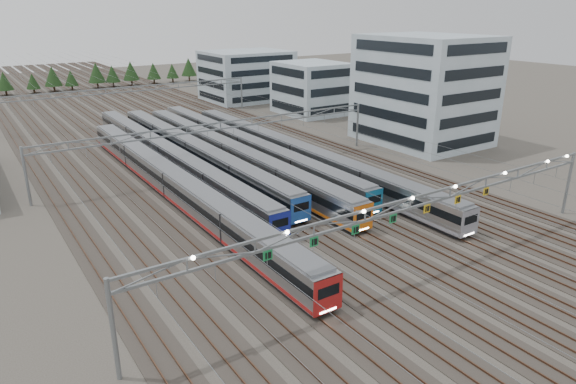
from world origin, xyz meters
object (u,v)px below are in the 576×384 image
train_b (167,156)px  train_e (245,146)px  gantry_mid (221,131)px  depot_bldg_mid (311,88)px  gantry_near (411,206)px  depot_bldg_south (424,90)px  gantry_far (131,93)px  depot_bldg_north (247,76)px  train_d (230,153)px  train_f (297,154)px  train_c (194,151)px  train_a (174,184)px

train_b → train_e: train_e is taller
gantry_mid → depot_bldg_mid: (39.51, 30.61, -0.29)m
gantry_near → depot_bldg_south: 54.60m
gantry_far → depot_bldg_south: bearing=-50.2°
gantry_near → depot_bldg_north: 103.08m
depot_bldg_mid → gantry_near: bearing=-119.2°
train_e → depot_bldg_north: depot_bldg_north is taller
train_d → gantry_mid: size_ratio=1.17×
gantry_near → gantry_mid: 40.12m
depot_bldg_mid → depot_bldg_north: size_ratio=0.73×
gantry_far → train_f: bearing=-77.3°
depot_bldg_north → gantry_far: bearing=-162.3°
gantry_near → gantry_far: gantry_near is taller
train_e → train_b: bearing=173.8°
gantry_near → depot_bldg_north: size_ratio=2.56×
depot_bldg_mid → depot_bldg_north: bearing=97.9°
train_e → gantry_mid: size_ratio=1.17×
train_c → train_e: size_ratio=0.95×
depot_bldg_south → train_f: bearing=-178.3°
gantry_mid → depot_bldg_north: bearing=57.6°
train_c → gantry_near: (2.20, -45.94, 4.93)m
depot_bldg_south → depot_bldg_mid: bearing=92.0°
train_a → gantry_near: 34.19m
gantry_near → depot_bldg_mid: (39.56, 70.72, -0.98)m
train_e → train_f: train_f is taller
depot_bldg_north → depot_bldg_mid: bearing=-82.1°
train_b → gantry_near: size_ratio=1.21×
train_f → gantry_mid: gantry_mid is taller
train_b → train_f: (18.00, -10.99, 0.06)m
train_d → gantry_near: (-2.30, -41.77, 4.94)m
train_a → train_f: bearing=8.6°
depot_bldg_north → train_f: bearing=-111.9°
train_f → depot_bldg_mid: bearing=51.4°
train_b → gantry_far: (6.75, 38.78, 4.32)m
train_b → depot_bldg_south: (47.45, -10.11, 7.87)m
gantry_far → depot_bldg_mid: 42.05m
gantry_near → depot_bldg_mid: 81.04m
train_b → depot_bldg_north: size_ratio=3.10×
train_b → depot_bldg_north: 66.09m
train_c → gantry_mid: bearing=-68.9°
depot_bldg_north → depot_bldg_south: bearing=-85.5°
gantry_far → depot_bldg_south: 63.71m
train_d → gantry_far: (-2.25, 43.35, 4.24)m
train_e → depot_bldg_south: (33.95, -8.64, 7.85)m
depot_bldg_south → depot_bldg_mid: 34.73m
train_c → gantry_mid: (2.25, -5.82, 4.23)m
train_b → train_d: bearing=-26.9°
train_a → train_b: 15.10m
train_c → depot_bldg_mid: 48.72m
train_c → train_d: size_ratio=0.95×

